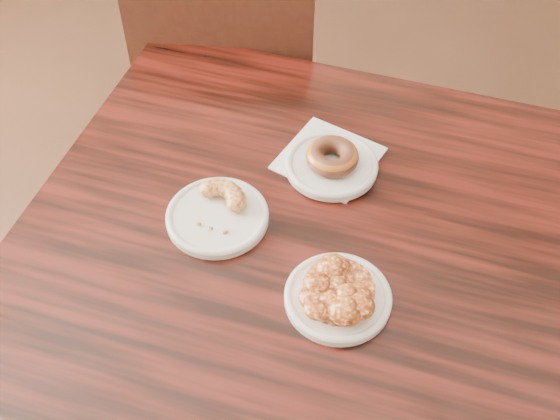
% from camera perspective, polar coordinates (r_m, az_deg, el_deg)
% --- Properties ---
extents(floor, '(5.00, 5.00, 0.00)m').
position_cam_1_polar(floor, '(1.80, 1.77, -16.15)').
color(floor, black).
rests_on(floor, ground).
extents(cafe_table, '(0.93, 0.93, 0.75)m').
position_cam_1_polar(cafe_table, '(1.45, 0.79, -11.07)').
color(cafe_table, black).
rests_on(cafe_table, floor).
extents(chair_far, '(0.50, 0.50, 0.90)m').
position_cam_1_polar(chair_far, '(1.85, -3.58, 9.11)').
color(chair_far, black).
rests_on(chair_far, floor).
extents(napkin, '(0.20, 0.20, 0.00)m').
position_cam_1_polar(napkin, '(1.25, 3.98, 4.22)').
color(napkin, white).
rests_on(napkin, cafe_table).
extents(plate_donut, '(0.16, 0.16, 0.01)m').
position_cam_1_polar(plate_donut, '(1.23, 4.21, 3.62)').
color(plate_donut, white).
rests_on(plate_donut, napkin).
extents(plate_cruller, '(0.17, 0.17, 0.01)m').
position_cam_1_polar(plate_cruller, '(1.16, -5.11, -0.56)').
color(plate_cruller, white).
rests_on(plate_cruller, cafe_table).
extents(plate_fritter, '(0.16, 0.16, 0.01)m').
position_cam_1_polar(plate_fritter, '(1.06, 4.72, -7.13)').
color(plate_fritter, white).
rests_on(plate_fritter, cafe_table).
extents(glazed_donut, '(0.09, 0.09, 0.03)m').
position_cam_1_polar(glazed_donut, '(1.21, 4.27, 4.36)').
color(glazed_donut, '#9A4916').
rests_on(glazed_donut, plate_donut).
extents(apple_fritter, '(0.15, 0.15, 0.04)m').
position_cam_1_polar(apple_fritter, '(1.04, 4.80, -6.41)').
color(apple_fritter, '#401406').
rests_on(apple_fritter, plate_fritter).
extents(cruller_fragment, '(0.11, 0.11, 0.03)m').
position_cam_1_polar(cruller_fragment, '(1.14, -5.18, 0.11)').
color(cruller_fragment, brown).
rests_on(cruller_fragment, plate_cruller).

